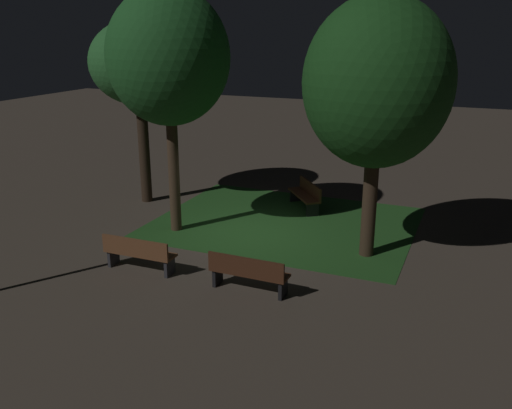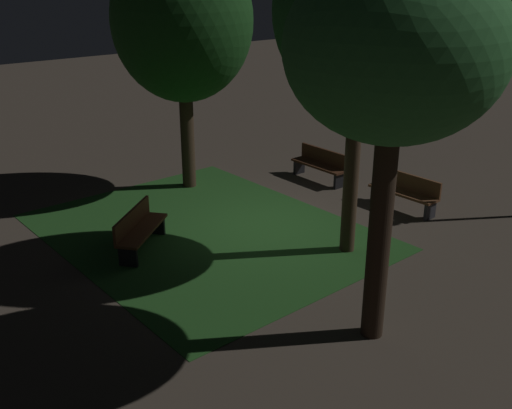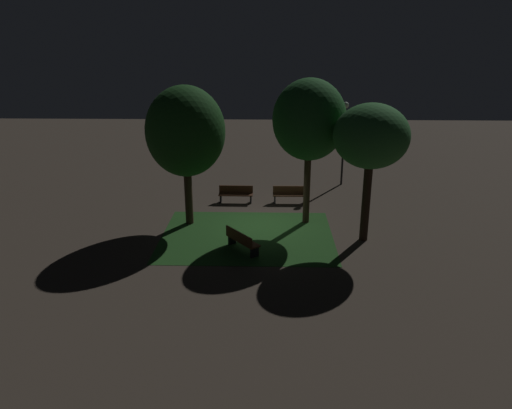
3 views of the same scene
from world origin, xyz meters
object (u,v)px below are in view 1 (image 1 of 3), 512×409
at_px(bench_lawn_edge, 248,272).
at_px(tree_back_left, 377,84).
at_px(tree_near_wall, 139,64).
at_px(bench_path_side, 138,253).
at_px(bench_near_trees, 306,194).
at_px(tree_tall_center, 168,58).

relative_size(bench_lawn_edge, tree_back_left, 0.28).
bearing_deg(tree_near_wall, tree_back_left, -12.72).
bearing_deg(tree_back_left, bench_lawn_edge, -122.53).
distance_m(bench_path_side, bench_near_trees, 6.57).
xyz_separation_m(tree_tall_center, tree_back_left, (5.50, 0.28, -0.49)).
distance_m(bench_path_side, bench_lawn_edge, 2.87).
distance_m(bench_path_side, tree_back_left, 6.95).
xyz_separation_m(bench_near_trees, tree_tall_center, (-2.88, -3.34, 4.37)).
distance_m(bench_near_trees, tree_tall_center, 6.21).
xyz_separation_m(bench_lawn_edge, tree_near_wall, (-5.87, 4.89, 4.04)).
xyz_separation_m(tree_near_wall, tree_back_left, (7.85, -1.77, -0.16)).
bearing_deg(bench_near_trees, tree_near_wall, -166.22).
relative_size(bench_path_side, bench_lawn_edge, 1.00).
bearing_deg(bench_path_side, bench_near_trees, 70.11).
bearing_deg(tree_near_wall, tree_tall_center, -41.08).
relative_size(bench_path_side, bench_near_trees, 1.05).
height_order(bench_path_side, bench_near_trees, same).
relative_size(bench_near_trees, tree_near_wall, 0.29).
xyz_separation_m(bench_path_side, tree_near_wall, (-3.00, 4.89, 4.04)).
xyz_separation_m(bench_path_side, bench_near_trees, (2.23, 6.17, 0.00)).
height_order(bench_near_trees, tree_tall_center, tree_tall_center).
xyz_separation_m(bench_path_side, tree_back_left, (4.86, 3.12, 3.88)).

